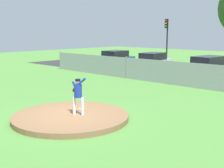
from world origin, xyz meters
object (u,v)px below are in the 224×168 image
object	(u,v)px
parked_car_teal	(115,60)
traffic_light_near	(167,34)
traffic_cone_orange	(141,66)
baseball	(80,109)
parked_car_silver	(153,62)
parked_car_white	(208,68)
pitcher_youth	(78,93)

from	to	relation	value
parked_car_teal	traffic_light_near	distance (m)	5.86
parked_car_teal	traffic_light_near	world-z (taller)	traffic_light_near
traffic_cone_orange	traffic_light_near	world-z (taller)	traffic_light_near
baseball	parked_car_teal	xyz separation A→B (m)	(-10.72, 13.72, 0.57)
parked_car_silver	traffic_light_near	xyz separation A→B (m)	(-1.14, 3.84, 2.50)
traffic_cone_orange	parked_car_white	bearing A→B (deg)	-11.90
baseball	parked_car_white	size ratio (longest dim) A/B	0.02
pitcher_youth	traffic_cone_orange	xyz separation A→B (m)	(-9.10, 15.66, -0.88)
parked_car_teal	parked_car_silver	size ratio (longest dim) A/B	0.95
traffic_cone_orange	pitcher_youth	bearing A→B (deg)	-59.83
parked_car_teal	traffic_light_near	bearing A→B (deg)	52.64
pitcher_youth	parked_car_teal	bearing A→B (deg)	128.33
baseball	traffic_light_near	size ratio (longest dim) A/B	0.02
pitcher_youth	baseball	distance (m)	1.20
traffic_light_near	parked_car_silver	bearing A→B (deg)	-73.49
pitcher_youth	baseball	bearing A→B (deg)	135.51
traffic_light_near	traffic_cone_orange	bearing A→B (deg)	-109.93
pitcher_youth	traffic_cone_orange	world-z (taller)	pitcher_youth
pitcher_youth	traffic_cone_orange	size ratio (longest dim) A/B	2.90
baseball	traffic_cone_orange	size ratio (longest dim) A/B	0.13
parked_car_teal	parked_car_white	world-z (taller)	parked_car_white
parked_car_teal	parked_car_white	xyz separation A→B (m)	(10.07, -0.28, 0.01)
parked_car_silver	baseball	bearing A→B (deg)	-65.70
pitcher_youth	traffic_light_near	size ratio (longest dim) A/B	0.33
parked_car_teal	traffic_cone_orange	distance (m)	2.65
parked_car_white	traffic_cone_orange	size ratio (longest dim) A/B	8.67
pitcher_youth	traffic_light_near	bearing A→B (deg)	113.58
traffic_cone_orange	traffic_light_near	bearing A→B (deg)	70.07
pitcher_youth	traffic_cone_orange	bearing A→B (deg)	120.17
pitcher_youth	parked_car_white	xyz separation A→B (m)	(-1.22, 14.00, -0.31)
pitcher_youth	parked_car_teal	size ratio (longest dim) A/B	0.38
baseball	parked_car_silver	world-z (taller)	parked_car_silver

